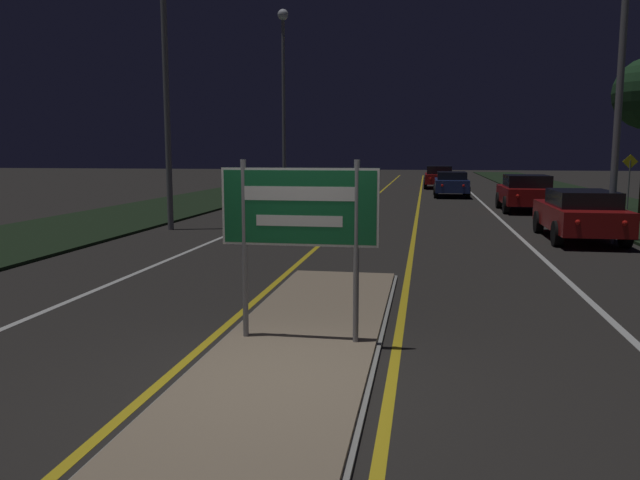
# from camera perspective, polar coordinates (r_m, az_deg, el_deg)

# --- Properties ---
(ground_plane) EXTENTS (160.00, 160.00, 0.00)m
(ground_plane) POSITION_cam_1_polar(r_m,az_deg,el_deg) (6.68, -4.23, -13.20)
(ground_plane) COLOR #282623
(median_island) EXTENTS (2.02, 9.02, 0.10)m
(median_island) POSITION_cam_1_polar(r_m,az_deg,el_deg) (7.93, -1.84, -9.41)
(median_island) COLOR #999993
(median_island) RESTS_ON ground_plane
(verge_left) EXTENTS (5.00, 100.00, 0.08)m
(verge_left) POSITION_cam_1_polar(r_m,az_deg,el_deg) (28.37, -13.26, 3.03)
(verge_left) COLOR black
(verge_left) RESTS_ON ground_plane
(verge_right) EXTENTS (5.00, 100.00, 0.08)m
(verge_right) POSITION_cam_1_polar(r_m,az_deg,el_deg) (27.34, 26.60, 2.21)
(verge_right) COLOR black
(verge_right) RESTS_ON ground_plane
(centre_line_yellow_left) EXTENTS (0.12, 70.00, 0.01)m
(centre_line_yellow_left) POSITION_cam_1_polar(r_m,az_deg,el_deg) (31.25, 4.63, 3.60)
(centre_line_yellow_left) COLOR gold
(centre_line_yellow_left) RESTS_ON ground_plane
(centre_line_yellow_right) EXTENTS (0.12, 70.00, 0.01)m
(centre_line_yellow_right) POSITION_cam_1_polar(r_m,az_deg,el_deg) (31.14, 9.05, 3.51)
(centre_line_yellow_right) COLOR gold
(centre_line_yellow_right) RESTS_ON ground_plane
(lane_line_white_left) EXTENTS (0.12, 70.00, 0.01)m
(lane_line_white_left) POSITION_cam_1_polar(r_m,az_deg,el_deg) (31.65, -0.79, 3.68)
(lane_line_white_left) COLOR silver
(lane_line_white_left) RESTS_ON ground_plane
(lane_line_white_right) EXTENTS (0.12, 70.00, 0.01)m
(lane_line_white_right) POSITION_cam_1_polar(r_m,az_deg,el_deg) (31.25, 14.56, 3.36)
(lane_line_white_right) COLOR silver
(lane_line_white_right) RESTS_ON ground_plane
(edge_line_white_left) EXTENTS (0.10, 70.00, 0.01)m
(edge_line_white_left) POSITION_cam_1_polar(r_m,az_deg,el_deg) (32.33, -6.04, 3.73)
(edge_line_white_left) COLOR silver
(edge_line_white_left) RESTS_ON ground_plane
(edge_line_white_right) EXTENTS (0.10, 70.00, 0.01)m
(edge_line_white_right) POSITION_cam_1_polar(r_m,az_deg,el_deg) (31.65, 19.99, 3.19)
(edge_line_white_right) COLOR silver
(edge_line_white_right) RESTS_ON ground_plane
(highway_sign) EXTENTS (1.94, 0.07, 2.23)m
(highway_sign) POSITION_cam_1_polar(r_m,az_deg,el_deg) (7.59, -1.90, 2.28)
(highway_sign) COLOR gray
(highway_sign) RESTS_ON median_island
(streetlight_left_near) EXTENTS (0.52, 0.52, 10.01)m
(streetlight_left_near) POSITION_cam_1_polar(r_m,az_deg,el_deg) (20.37, -14.08, 18.91)
(streetlight_left_near) COLOR gray
(streetlight_left_near) RESTS_ON ground_plane
(streetlight_left_far) EXTENTS (0.58, 0.58, 9.92)m
(streetlight_left_far) POSITION_cam_1_polar(r_m,az_deg,el_deg) (34.68, -3.36, 14.98)
(streetlight_left_far) COLOR gray
(streetlight_left_far) RESTS_ON ground_plane
(car_receding_0) EXTENTS (1.87, 4.51, 1.39)m
(car_receding_0) POSITION_cam_1_polar(r_m,az_deg,el_deg) (18.61, 22.65, 2.27)
(car_receding_0) COLOR maroon
(car_receding_0) RESTS_ON ground_plane
(car_receding_1) EXTENTS (2.01, 4.13, 1.49)m
(car_receding_1) POSITION_cam_1_polar(r_m,az_deg,el_deg) (26.90, 18.29, 4.19)
(car_receding_1) COLOR maroon
(car_receding_1) RESTS_ON ground_plane
(car_receding_2) EXTENTS (1.87, 4.36, 1.36)m
(car_receding_2) POSITION_cam_1_polar(r_m,az_deg,el_deg) (34.77, 11.91, 5.09)
(car_receding_2) COLOR navy
(car_receding_2) RESTS_ON ground_plane
(car_receding_3) EXTENTS (1.96, 4.72, 1.49)m
(car_receding_3) POSITION_cam_1_polar(r_m,az_deg,el_deg) (42.84, 10.81, 5.73)
(car_receding_3) COLOR maroon
(car_receding_3) RESTS_ON ground_plane
(car_approaching_0) EXTENTS (1.99, 4.39, 1.42)m
(car_approaching_0) POSITION_cam_1_polar(r_m,az_deg,el_deg) (21.94, -1.29, 3.72)
(car_approaching_0) COLOR black
(car_approaching_0) RESTS_ON ground_plane
(car_approaching_1) EXTENTS (1.93, 4.61, 1.43)m
(car_approaching_1) POSITION_cam_1_polar(r_m,az_deg,el_deg) (31.30, -3.62, 4.99)
(car_approaching_1) COLOR #4C514C
(car_approaching_1) RESTS_ON ground_plane
(warning_sign) EXTENTS (0.60, 0.06, 2.25)m
(warning_sign) POSITION_cam_1_polar(r_m,az_deg,el_deg) (28.61, 26.43, 5.25)
(warning_sign) COLOR gray
(warning_sign) RESTS_ON verge_right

